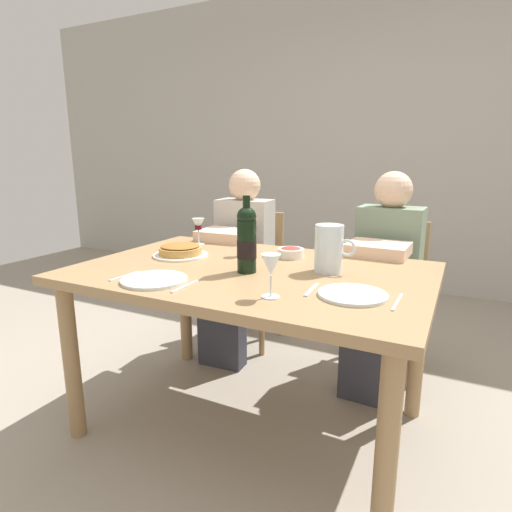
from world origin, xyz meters
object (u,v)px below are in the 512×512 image
at_px(dinner_plate_right_setting, 353,295).
at_px(chair_left, 253,268).
at_px(wine_glass_left_diner, 198,225).
at_px(dining_table, 251,289).
at_px(baked_tart, 180,251).
at_px(wine_bottle, 247,240).
at_px(chair_right, 390,285).
at_px(diner_right, 383,275).
at_px(salad_bowl, 291,252).
at_px(diner_left, 237,258).
at_px(wine_glass_centre, 271,267).
at_px(wine_glass_right_diner, 247,235).
at_px(dinner_plate_left_setting, 154,280).
at_px(water_pitcher, 329,251).

xyz_separation_m(dinner_plate_right_setting, chair_left, (-0.94, 1.08, -0.27)).
bearing_deg(dinner_plate_right_setting, wine_glass_left_diner, 152.57).
height_order(dining_table, baked_tart, baked_tart).
relative_size(wine_bottle, dinner_plate_right_setting, 1.34).
xyz_separation_m(chair_right, diner_right, (-0.01, -0.24, 0.12)).
relative_size(salad_bowl, diner_left, 0.11).
bearing_deg(wine_bottle, wine_glass_centre, -48.25).
bearing_deg(salad_bowl, diner_right, 47.06).
height_order(wine_bottle, wine_glass_centre, wine_bottle).
height_order(wine_bottle, chair_left, wine_bottle).
xyz_separation_m(baked_tart, diner_right, (0.86, 0.62, -0.17)).
height_order(baked_tart, chair_right, chair_right).
distance_m(baked_tart, wine_glass_right_diner, 0.33).
height_order(dining_table, chair_right, chair_right).
bearing_deg(wine_glass_centre, dinner_plate_left_setting, -176.76).
xyz_separation_m(wine_bottle, chair_left, (-0.46, 0.97, -0.40)).
height_order(diner_left, chair_right, diner_left).
xyz_separation_m(baked_tart, diner_left, (-0.02, 0.61, -0.17)).
distance_m(salad_bowl, chair_left, 0.87).
relative_size(chair_right, diner_right, 0.75).
bearing_deg(wine_bottle, dinner_plate_right_setting, -13.75).
bearing_deg(water_pitcher, chair_right, 80.13).
height_order(water_pitcher, wine_glass_left_diner, water_pitcher).
bearing_deg(wine_glass_right_diner, wine_glass_centre, -54.93).
xyz_separation_m(wine_bottle, diner_left, (-0.45, 0.73, -0.28)).
bearing_deg(chair_right, dinner_plate_right_setting, 93.85).
relative_size(dining_table, chair_left, 1.72).
bearing_deg(baked_tart, diner_left, 92.23).
height_order(baked_tart, chair_left, chair_left).
bearing_deg(chair_left, dinner_plate_right_setting, 127.45).
bearing_deg(dinner_plate_left_setting, diner_left, 100.74).
xyz_separation_m(baked_tart, chair_left, (-0.04, 0.85, -0.29)).
xyz_separation_m(baked_tart, wine_glass_left_diner, (-0.08, 0.28, 0.08)).
distance_m(wine_bottle, salad_bowl, 0.36).
bearing_deg(wine_glass_centre, wine_glass_left_diner, 138.58).
bearing_deg(baked_tart, chair_right, 44.39).
bearing_deg(chair_right, baked_tart, 46.54).
relative_size(water_pitcher, salad_bowl, 1.56).
distance_m(salad_bowl, dinner_plate_right_setting, 0.61).
bearing_deg(chair_left, diner_right, 162.03).
bearing_deg(water_pitcher, diner_right, 76.90).
height_order(baked_tart, diner_left, diner_left).
xyz_separation_m(wine_bottle, wine_glass_centre, (0.23, -0.25, -0.03)).
distance_m(wine_bottle, chair_right, 1.14).
xyz_separation_m(dinner_plate_left_setting, diner_left, (-0.19, 1.01, -0.15)).
xyz_separation_m(wine_glass_right_diner, wine_glass_centre, (0.37, -0.53, 0.01)).
height_order(salad_bowl, chair_right, chair_right).
bearing_deg(baked_tart, dinner_plate_right_setting, -14.43).
xyz_separation_m(salad_bowl, dinner_plate_left_setting, (-0.32, -0.61, -0.02)).
height_order(wine_glass_left_diner, dinner_plate_right_setting, wine_glass_left_diner).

